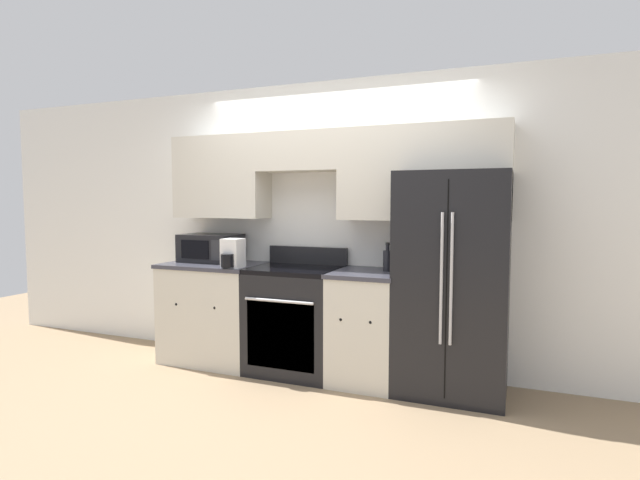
% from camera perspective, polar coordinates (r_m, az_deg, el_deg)
% --- Properties ---
extents(ground_plane, '(12.00, 12.00, 0.00)m').
position_cam_1_polar(ground_plane, '(4.26, -1.62, -16.41)').
color(ground_plane, '#937A5B').
extents(wall_back, '(8.00, 0.39, 2.60)m').
position_cam_1_polar(wall_back, '(4.52, 1.49, 3.80)').
color(wall_back, white).
rests_on(wall_back, ground_plane).
extents(lower_cabinets_left, '(0.93, 0.64, 0.93)m').
position_cam_1_polar(lower_cabinets_left, '(4.88, -11.93, -8.04)').
color(lower_cabinets_left, beige).
rests_on(lower_cabinets_left, ground_plane).
extents(lower_cabinets_right, '(0.56, 0.64, 0.93)m').
position_cam_1_polar(lower_cabinets_right, '(4.26, 5.34, -9.81)').
color(lower_cabinets_right, beige).
rests_on(lower_cabinets_right, ground_plane).
extents(oven_range, '(0.77, 0.65, 1.09)m').
position_cam_1_polar(oven_range, '(4.48, -2.84, -9.02)').
color(oven_range, black).
rests_on(oven_range, ground_plane).
extents(refrigerator, '(0.84, 0.73, 1.74)m').
position_cam_1_polar(refrigerator, '(4.08, 14.91, -4.79)').
color(refrigerator, black).
rests_on(refrigerator, ground_plane).
extents(microwave, '(0.55, 0.38, 0.27)m').
position_cam_1_polar(microwave, '(4.92, -12.36, -0.89)').
color(microwave, black).
rests_on(microwave, lower_cabinets_left).
extents(bottle, '(0.07, 0.07, 0.24)m').
position_cam_1_polar(bottle, '(4.20, 7.71, -2.25)').
color(bottle, black).
rests_on(bottle, lower_cabinets_right).
extents(coffee_maker, '(0.17, 0.23, 0.25)m').
position_cam_1_polar(coffee_maker, '(4.44, -10.02, -1.63)').
color(coffee_maker, white).
rests_on(coffee_maker, lower_cabinets_left).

